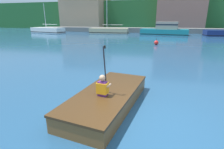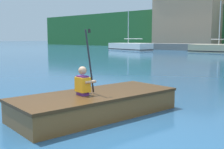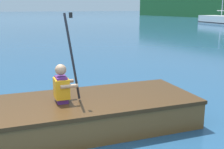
{
  "view_description": "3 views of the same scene",
  "coord_description": "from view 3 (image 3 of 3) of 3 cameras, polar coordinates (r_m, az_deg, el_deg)",
  "views": [
    {
      "loc": [
        0.03,
        -3.58,
        2.48
      ],
      "look_at": [
        -1.25,
        1.48,
        0.83
      ],
      "focal_mm": 28.0,
      "sensor_mm": 36.0,
      "label": 1
    },
    {
      "loc": [
        2.9,
        -3.22,
        1.64
      ],
      "look_at": [
        -1.25,
        1.48,
        0.83
      ],
      "focal_mm": 45.0,
      "sensor_mm": 36.0,
      "label": 2
    },
    {
      "loc": [
        2.67,
        -0.67,
        1.89
      ],
      "look_at": [
        -1.25,
        1.48,
        0.83
      ],
      "focal_mm": 45.0,
      "sensor_mm": 36.0,
      "label": 3
    }
  ],
  "objects": [
    {
      "name": "rowboat_foreground",
      "position": [
        4.57,
        -4.83,
        -7.47
      ],
      "size": [
        1.97,
        3.85,
        0.48
      ],
      "color": "brown",
      "rests_on": "ground"
    },
    {
      "name": "person_paddler",
      "position": [
        4.34,
        -10.11,
        -2.06
      ],
      "size": [
        0.39,
        0.42,
        1.35
      ],
      "color": "#592672",
      "rests_on": "rowboat_foreground"
    },
    {
      "name": "moored_boat_dock_east_inner",
      "position": [
        36.3,
        21.6,
        10.22
      ],
      "size": [
        7.25,
        3.88,
        5.33
      ],
      "color": "white",
      "rests_on": "ground"
    }
  ]
}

